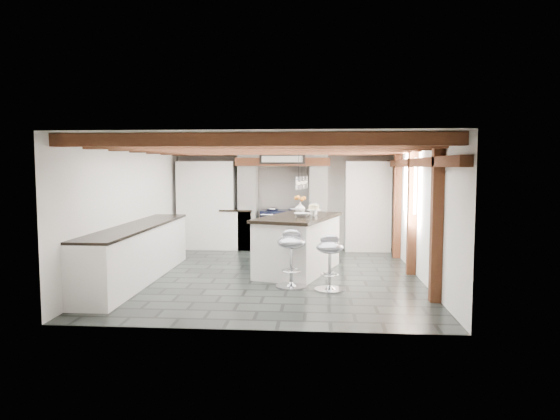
# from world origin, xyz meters

# --- Properties ---
(ground) EXTENTS (6.00, 6.00, 0.00)m
(ground) POSITION_xyz_m (0.00, 0.00, 0.00)
(ground) COLOR black
(ground) RESTS_ON ground
(room_shell) EXTENTS (6.00, 6.03, 6.00)m
(room_shell) POSITION_xyz_m (-0.61, 1.42, 1.07)
(room_shell) COLOR silver
(room_shell) RESTS_ON ground
(range_cooker) EXTENTS (1.00, 0.63, 0.99)m
(range_cooker) POSITION_xyz_m (0.00, 2.68, 0.47)
(range_cooker) COLOR black
(range_cooker) RESTS_ON ground
(kitchen_island) EXTENTS (1.63, 2.26, 1.34)m
(kitchen_island) POSITION_xyz_m (0.44, 0.27, 0.52)
(kitchen_island) COLOR white
(kitchen_island) RESTS_ON ground
(bar_stool_near) EXTENTS (0.46, 0.46, 0.85)m
(bar_stool_near) POSITION_xyz_m (0.97, -1.08, 0.53)
(bar_stool_near) COLOR silver
(bar_stool_near) RESTS_ON ground
(bar_stool_far) EXTENTS (0.50, 0.50, 0.91)m
(bar_stool_far) POSITION_xyz_m (0.38, -0.91, 0.56)
(bar_stool_far) COLOR silver
(bar_stool_far) RESTS_ON ground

